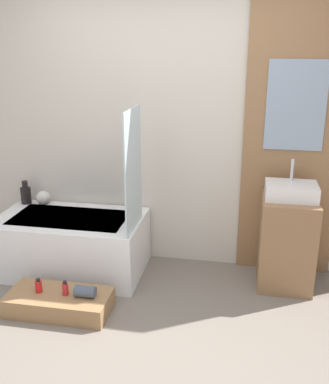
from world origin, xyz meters
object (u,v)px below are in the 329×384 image
Objects in this scene: bottle_soap_secondary at (65,289)px; sink at (291,191)px; vase_round_light at (43,198)px; vase_tall_dark at (26,194)px; wooden_step_bench at (59,302)px; bottle_soap_primary at (39,286)px; bathtub at (72,244)px.

sink is at bearing 24.60° from bottle_soap_secondary.
sink is 3.01× the size of vase_round_light.
vase_tall_dark is 1.62× the size of vase_round_light.
vase_tall_dark is at bearing 176.08° from sink.
sink is at bearing -3.75° from vase_round_light.
bottle_soap_primary is at bearing 180.00° from wooden_step_bench.
bottle_soap_secondary reaches higher than wooden_step_bench.
bathtub is 1.63× the size of wooden_step_bench.
wooden_step_bench is 1.17m from vase_round_light.
vase_round_light is 1.06m from bottle_soap_primary.
bathtub is at bearing -26.63° from vase_tall_dark.
bathtub reaches higher than bottle_soap_primary.
bathtub is at bearing 102.68° from wooden_step_bench.
vase_tall_dark is at bearing 119.94° from bottle_soap_primary.
vase_round_light is 1.15m from bottle_soap_secondary.
bottle_soap_secondary is (0.06, -0.00, 0.13)m from wooden_step_bench.
vase_round_light is 1.20× the size of bottle_soap_primary.
bathtub is 0.55m from vase_round_light.
vase_tall_dark is 1.28m from bottle_soap_secondary.
sink is (1.75, 0.77, 0.77)m from wooden_step_bench.
vase_tall_dark reaches higher than vase_round_light.
bottle_soap_secondary is (0.21, -0.66, -0.06)m from bathtub.
sink is 3.63× the size of bottle_soap_primary.
bathtub is at bearing 107.50° from bottle_soap_secondary.
sink is (1.90, 0.11, 0.59)m from bathtub.
bottle_soap_primary reaches higher than wooden_step_bench.
vase_tall_dark is 1.16m from bottle_soap_primary.
bottle_soap_primary is at bearing -60.06° from vase_tall_dark.
bottle_soap_secondary is (0.57, -0.92, -0.38)m from vase_round_light.
bathtub is 11.22× the size of bottle_soap_secondary.
wooden_step_bench is (0.15, -0.66, -0.18)m from bathtub.
wooden_step_bench is 2.06m from sink.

